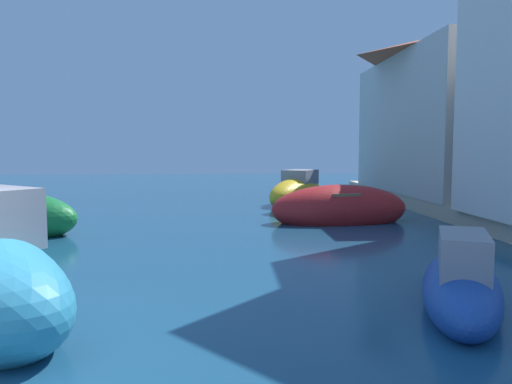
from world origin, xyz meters
TOP-DOWN VIEW (x-y plane):
  - quay_promenade at (4.32, -0.37)m, footprint 44.00×32.00m
  - moored_boat_1 at (6.17, 15.33)m, footprint 3.42×4.19m
  - moored_boat_5 at (6.74, 10.16)m, footprint 4.40×2.11m
  - moored_boat_8 at (6.57, 1.98)m, footprint 2.21×3.41m
  - waterfront_building_annex at (13.00, 15.08)m, footprint 6.42×10.44m

SIDE VIEW (x-z plane):
  - quay_promenade at x=4.32m, z-range 0.00..0.50m
  - moored_boat_8 at x=6.57m, z-range -0.34..0.99m
  - moored_boat_5 at x=6.74m, z-range -0.33..1.17m
  - moored_boat_1 at x=6.17m, z-range -0.40..1.30m
  - waterfront_building_annex at x=13.00m, z-range 0.56..7.13m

